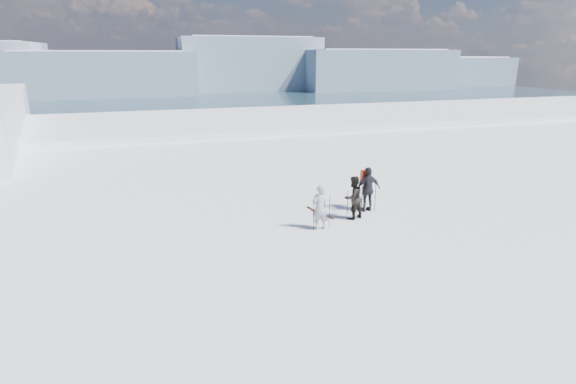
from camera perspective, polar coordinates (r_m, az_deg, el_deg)
name	(u,v)px	position (r m, az deg, el deg)	size (l,w,h in m)	color
lake_basin	(226,192)	(43.11, -7.82, 0.01)	(820.00, 820.00, 71.62)	white
far_mountain_range	(181,68)	(467.08, -13.43, 15.06)	(770.00, 110.00, 53.00)	slate
skier_grey	(320,207)	(16.06, 4.04, -1.96)	(0.61, 0.40, 1.66)	#979EA4
skier_dark	(353,198)	(17.23, 8.26, -0.72)	(0.82, 0.64, 1.69)	black
skier_pack	(368,189)	(18.15, 10.12, 0.33)	(1.07, 0.44, 1.82)	black
backpack	(367,160)	(18.07, 9.95, 4.06)	(0.39, 0.22, 0.49)	red
ski_poles	(349,204)	(17.13, 7.74, -1.52)	(3.12, 1.36, 1.32)	black
skis_loose	(318,213)	(17.90, 3.89, -2.69)	(0.59, 1.70, 0.03)	black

